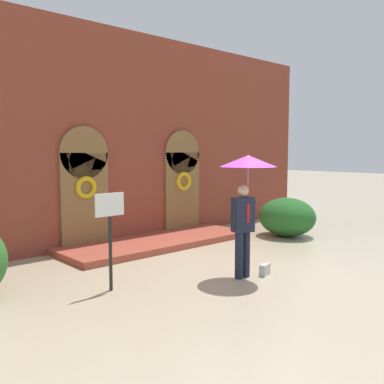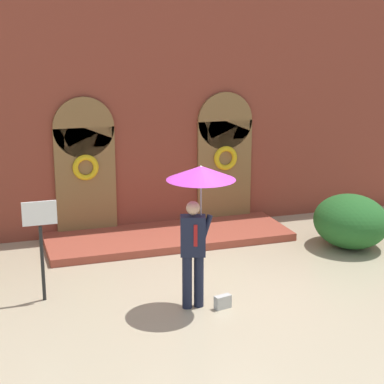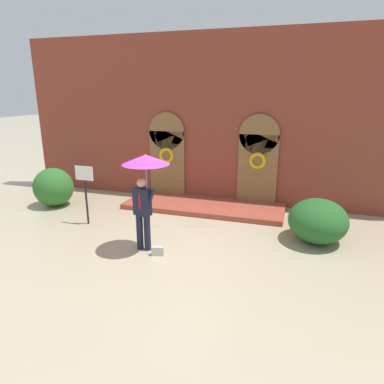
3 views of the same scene
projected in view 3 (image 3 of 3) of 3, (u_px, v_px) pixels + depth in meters
ground_plane at (171, 246)px, 8.56m from camera, size 80.00×80.00×0.00m
building_facade at (213, 124)px, 11.60m from camera, size 14.00×2.30×5.60m
person_with_umbrella at (145, 174)px, 7.85m from camera, size 1.10×1.10×2.36m
handbag at (158, 251)px, 8.08m from camera, size 0.30×0.18×0.22m
sign_post at (85, 185)px, 9.72m from camera, size 0.56×0.06×1.72m
shrub_left at (53, 187)px, 11.48m from camera, size 1.33×1.25×1.29m
shrub_right at (318, 221)px, 8.76m from camera, size 1.49×1.67×1.11m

